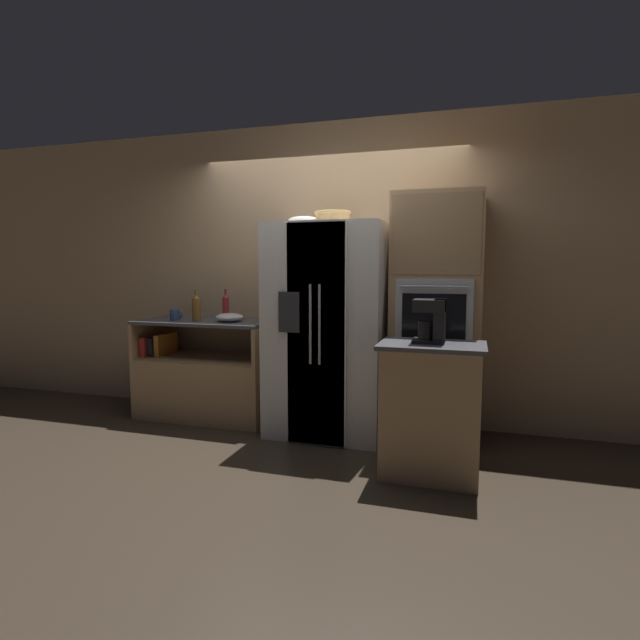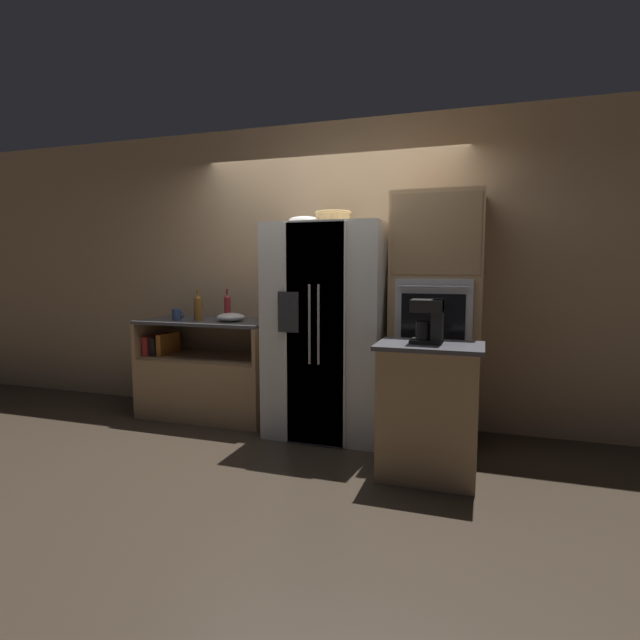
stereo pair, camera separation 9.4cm
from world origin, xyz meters
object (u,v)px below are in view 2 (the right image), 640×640
at_px(mixing_bowl, 231,317).
at_px(coffee_maker, 430,320).
at_px(bottle_tall, 227,306).
at_px(mug, 177,314).
at_px(fruit_bowl, 304,220).
at_px(wicker_basket, 333,217).
at_px(wall_oven, 437,319).
at_px(bottle_short, 198,307).
at_px(refrigerator, 330,330).

xyz_separation_m(mixing_bowl, coffee_maker, (1.92, -0.71, 0.11)).
relative_size(bottle_tall, mug, 2.32).
bearing_deg(coffee_maker, fruit_bowl, 149.86).
bearing_deg(wicker_basket, fruit_bowl, -157.21).
height_order(wicker_basket, bottle_tall, wicker_basket).
relative_size(wicker_basket, coffee_maker, 1.07).
distance_m(wall_oven, bottle_short, 2.22).
bearing_deg(coffee_maker, wall_oven, 92.09).
distance_m(mug, mixing_bowl, 0.55).
distance_m(refrigerator, bottle_tall, 1.12).
xyz_separation_m(wicker_basket, bottle_short, (-1.32, -0.10, -0.81)).
height_order(wicker_basket, fruit_bowl, wicker_basket).
relative_size(wall_oven, fruit_bowl, 7.60).
xyz_separation_m(refrigerator, wicker_basket, (-0.00, 0.09, 0.98)).
bearing_deg(bottle_short, refrigerator, 0.14).
relative_size(mug, mixing_bowl, 0.49).
bearing_deg(bottle_tall, mug, -156.79).
distance_m(fruit_bowl, bottle_tall, 1.18).
height_order(mixing_bowl, coffee_maker, coffee_maker).
distance_m(refrigerator, coffee_maker, 1.17).
bearing_deg(coffee_maker, bottle_tall, 157.27).
bearing_deg(mug, bottle_short, 4.73).
bearing_deg(wall_oven, mixing_bowl, -177.80).
distance_m(mug, coffee_maker, 2.56).
relative_size(refrigerator, wall_oven, 0.89).
bearing_deg(wicker_basket, wall_oven, 0.46).
bearing_deg(mixing_bowl, fruit_bowl, -2.44).
relative_size(wall_oven, bottle_short, 6.96).
bearing_deg(bottle_tall, bottle_short, -142.20).
bearing_deg(refrigerator, coffee_maker, -36.18).
height_order(wall_oven, fruit_bowl, wall_oven).
distance_m(mixing_bowl, coffee_maker, 2.05).
xyz_separation_m(wall_oven, fruit_bowl, (-1.14, -0.10, 0.83)).
height_order(mug, coffee_maker, coffee_maker).
xyz_separation_m(wall_oven, coffee_maker, (0.03, -0.78, 0.07)).
bearing_deg(refrigerator, fruit_bowl, -178.59).
bearing_deg(mixing_bowl, coffee_maker, -20.27).
relative_size(bottle_tall, bottle_short, 1.01).
height_order(fruit_bowl, coffee_maker, fruit_bowl).
xyz_separation_m(bottle_tall, mixing_bowl, (0.11, -0.14, -0.09)).
distance_m(refrigerator, bottle_short, 1.33).
bearing_deg(wicker_basket, refrigerator, -89.93).
height_order(wall_oven, mixing_bowl, wall_oven).
bearing_deg(fruit_bowl, mixing_bowl, 177.56).
height_order(wicker_basket, coffee_maker, wicker_basket).
distance_m(wicker_basket, fruit_bowl, 0.25).
distance_m(refrigerator, wall_oven, 0.92).
height_order(bottle_tall, bottle_short, bottle_tall).
bearing_deg(fruit_bowl, wall_oven, 5.27).
distance_m(wicker_basket, mixing_bowl, 1.34).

